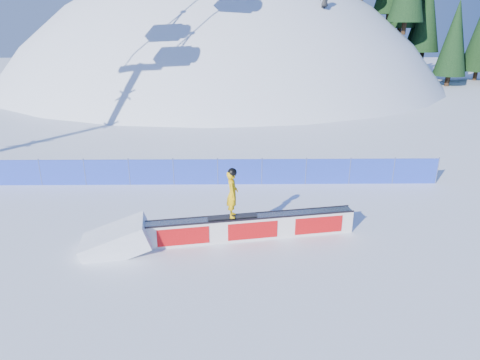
{
  "coord_description": "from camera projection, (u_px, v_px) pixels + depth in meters",
  "views": [
    {
      "loc": [
        1.79,
        -13.78,
        6.95
      ],
      "look_at": [
        1.96,
        0.81,
        1.57
      ],
      "focal_mm": 32.0,
      "sensor_mm": 36.0,
      "label": 1
    }
  ],
  "objects": [
    {
      "name": "snowboarder",
      "position": [
        232.0,
        193.0,
        13.96
      ],
      "size": [
        1.68,
        0.59,
        1.73
      ],
      "rotation": [
        0.0,
        0.0,
        1.59
      ],
      "color": "black",
      "rests_on": "rail_box"
    },
    {
      "name": "rail_box",
      "position": [
        252.0,
        227.0,
        14.52
      ],
      "size": [
        7.12,
        1.69,
        0.86
      ],
      "rotation": [
        0.0,
        0.0,
        0.17
      ],
      "color": "silver",
      "rests_on": "ground"
    },
    {
      "name": "safety_fence",
      "position": [
        196.0,
        172.0,
        19.33
      ],
      "size": [
        22.05,
        0.05,
        1.3
      ],
      "color": "#233EBB",
      "rests_on": "ground"
    },
    {
      "name": "treeline",
      "position": [
        431.0,
        6.0,
        51.0
      ],
      "size": [
        23.46,
        10.78,
        18.18
      ],
      "color": "black",
      "rests_on": "ground"
    },
    {
      "name": "snow_ramp",
      "position": [
        117.0,
        250.0,
        13.91
      ],
      "size": [
        2.46,
        1.77,
        1.41
      ],
      "primitive_type": null,
      "rotation": [
        0.0,
        -0.31,
        0.17
      ],
      "color": "white",
      "rests_on": "ground"
    },
    {
      "name": "ground",
      "position": [
        186.0,
        229.0,
        15.32
      ],
      "size": [
        160.0,
        160.0,
        0.0
      ],
      "primitive_type": "plane",
      "color": "white",
      "rests_on": "ground"
    },
    {
      "name": "snow_hill",
      "position": [
        223.0,
        209.0,
        60.95
      ],
      "size": [
        64.0,
        64.0,
        64.0
      ],
      "color": "silver",
      "rests_on": "ground"
    }
  ]
}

